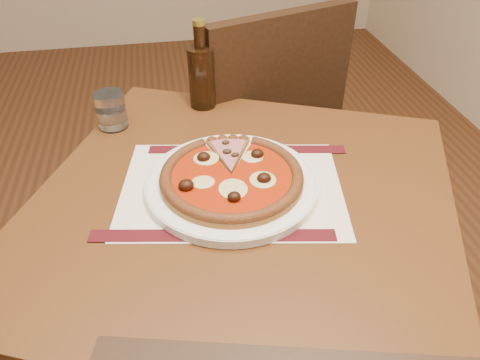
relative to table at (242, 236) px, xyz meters
The scene contains 8 objects.
table is the anchor object (origin of this frame).
chair_far 0.61m from the table, 74.52° to the left, with size 0.57×0.57×0.95m.
placemat 0.11m from the table, 111.96° to the left, with size 0.43×0.31×0.00m, color silver.
plate 0.12m from the table, 111.96° to the left, with size 0.34×0.34×0.02m, color white.
pizza 0.14m from the table, 112.14° to the left, with size 0.28×0.28×0.04m.
ham_slice 0.17m from the table, 89.91° to the left, with size 0.10×0.14×0.02m.
water_glass 0.43m from the table, 128.09° to the left, with size 0.07×0.07×0.09m, color white.
bottle 0.43m from the table, 94.31° to the left, with size 0.07×0.07×0.22m.
Camera 1 is at (0.82, -0.52, 1.33)m, focal length 35.00 mm.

